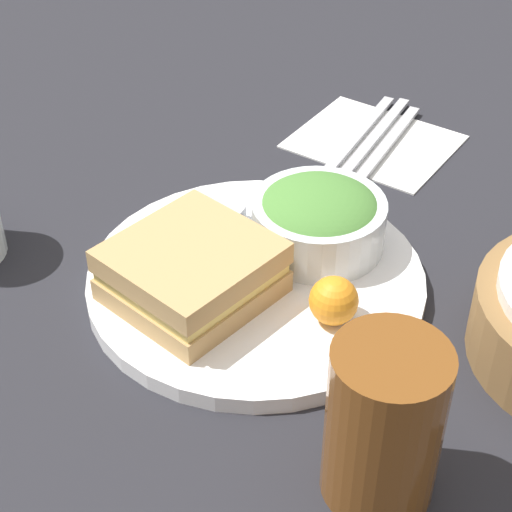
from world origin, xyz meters
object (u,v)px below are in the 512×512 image
object	(u,v)px
fork	(360,134)
plate	(256,280)
salad_bowl	(319,218)
knife	(374,137)
drink_glass	(384,424)
sandwich	(192,271)
spoon	(389,141)
dressing_cup	(217,216)

from	to	relation	value
fork	plate	bearing A→B (deg)	-176.41
salad_bowl	plate	bearing A→B (deg)	-17.79
fork	knife	size ratio (longest dim) A/B	0.95
drink_glass	fork	world-z (taller)	drink_glass
drink_glass	sandwich	bearing A→B (deg)	-108.85
sandwich	knife	distance (m)	0.34
sandwich	fork	distance (m)	0.34
salad_bowl	spoon	world-z (taller)	salad_bowl
knife	spoon	distance (m)	0.02
knife	drink_glass	bearing A→B (deg)	-158.15
plate	knife	xyz separation A→B (m)	(-0.28, -0.03, -0.00)
sandwich	plate	bearing A→B (deg)	151.90
drink_glass	fork	bearing A→B (deg)	-149.57
salad_bowl	fork	world-z (taller)	salad_bowl
plate	salad_bowl	size ratio (longest dim) A/B	2.45
plate	fork	bearing A→B (deg)	-169.83
salad_bowl	spoon	size ratio (longest dim) A/B	0.73
salad_bowl	fork	bearing A→B (deg)	-161.19
salad_bowl	spoon	bearing A→B (deg)	-170.35
dressing_cup	sandwich	bearing A→B (deg)	23.81
knife	salad_bowl	bearing A→B (deg)	-172.29
spoon	fork	bearing A→B (deg)	90.00
plate	drink_glass	size ratio (longest dim) A/B	2.36
sandwich	salad_bowl	distance (m)	0.13
sandwich	fork	size ratio (longest dim) A/B	0.75
sandwich	drink_glass	size ratio (longest dim) A/B	1.10
sandwich	spoon	xyz separation A→B (m)	(-0.34, 0.01, -0.04)
spoon	dressing_cup	bearing A→B (deg)	161.75
dressing_cup	knife	world-z (taller)	dressing_cup
salad_bowl	fork	xyz separation A→B (m)	(-0.21, -0.07, -0.04)
plate	spoon	bearing A→B (deg)	-177.02
drink_glass	fork	distance (m)	0.48
plate	sandwich	size ratio (longest dim) A/B	2.15
salad_bowl	drink_glass	xyz separation A→B (m)	(0.20, 0.17, 0.02)
salad_bowl	knife	world-z (taller)	salad_bowl
dressing_cup	knife	bearing A→B (deg)	172.18
plate	dressing_cup	size ratio (longest dim) A/B	5.39
plate	sandwich	distance (m)	0.07
dressing_cup	fork	world-z (taller)	dressing_cup
drink_glass	dressing_cup	bearing A→B (deg)	-122.12
drink_glass	knife	distance (m)	0.47
dressing_cup	knife	xyz separation A→B (m)	(-0.25, 0.03, -0.03)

